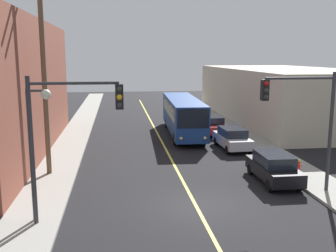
% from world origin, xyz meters
% --- Properties ---
extents(ground_plane, '(120.00, 120.00, 0.00)m').
position_xyz_m(ground_plane, '(0.00, 0.00, 0.00)').
color(ground_plane, black).
extents(sidewalk_left, '(2.50, 90.00, 0.15)m').
position_xyz_m(sidewalk_left, '(-7.25, 10.00, 0.07)').
color(sidewalk_left, gray).
rests_on(sidewalk_left, ground).
extents(sidewalk_right, '(2.50, 90.00, 0.15)m').
position_xyz_m(sidewalk_right, '(7.25, 10.00, 0.07)').
color(sidewalk_right, gray).
rests_on(sidewalk_right, ground).
extents(lane_stripe_center, '(0.16, 60.00, 0.01)m').
position_xyz_m(lane_stripe_center, '(0.00, 15.00, 0.01)').
color(lane_stripe_center, '#D8CC4C').
rests_on(lane_stripe_center, ground).
extents(building_right_warehouse, '(12.00, 27.23, 5.57)m').
position_xyz_m(building_right_warehouse, '(14.50, 23.83, 2.78)').
color(building_right_warehouse, beige).
rests_on(building_right_warehouse, ground).
extents(city_bus, '(3.03, 12.23, 3.20)m').
position_xyz_m(city_bus, '(2.20, 16.77, 1.82)').
color(city_bus, navy).
rests_on(city_bus, ground).
extents(parked_car_black, '(1.87, 4.42, 1.62)m').
position_xyz_m(parked_car_black, '(4.95, 2.90, 0.84)').
color(parked_car_black, black).
rests_on(parked_car_black, ground).
extents(parked_car_silver, '(1.93, 4.45, 1.62)m').
position_xyz_m(parked_car_silver, '(4.94, 10.78, 0.84)').
color(parked_car_silver, '#B7B7BC').
rests_on(parked_car_silver, ground).
extents(parked_car_red, '(1.92, 4.45, 1.62)m').
position_xyz_m(parked_car_red, '(4.79, 16.55, 0.84)').
color(parked_car_red, maroon).
rests_on(parked_car_red, ground).
extents(utility_pole_near, '(2.40, 0.28, 11.71)m').
position_xyz_m(utility_pole_near, '(-7.57, 5.75, 6.53)').
color(utility_pole_near, brown).
rests_on(utility_pole_near, sidewalk_left).
extents(traffic_signal_left_corner, '(3.75, 0.48, 6.00)m').
position_xyz_m(traffic_signal_left_corner, '(-5.41, -1.33, 4.30)').
color(traffic_signal_left_corner, '#2D2D33').
rests_on(traffic_signal_left_corner, sidewalk_left).
extents(traffic_signal_right_corner, '(3.75, 0.48, 6.00)m').
position_xyz_m(traffic_signal_right_corner, '(5.41, 0.86, 4.30)').
color(traffic_signal_right_corner, '#2D2D33').
rests_on(traffic_signal_right_corner, sidewalk_right).
extents(street_lamp_left, '(0.98, 0.40, 5.50)m').
position_xyz_m(street_lamp_left, '(-6.83, -1.00, 3.74)').
color(street_lamp_left, '#38383D').
rests_on(street_lamp_left, sidewalk_left).
extents(fire_hydrant, '(0.44, 0.26, 0.84)m').
position_xyz_m(fire_hydrant, '(6.85, 3.88, 0.58)').
color(fire_hydrant, red).
rests_on(fire_hydrant, sidewalk_right).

